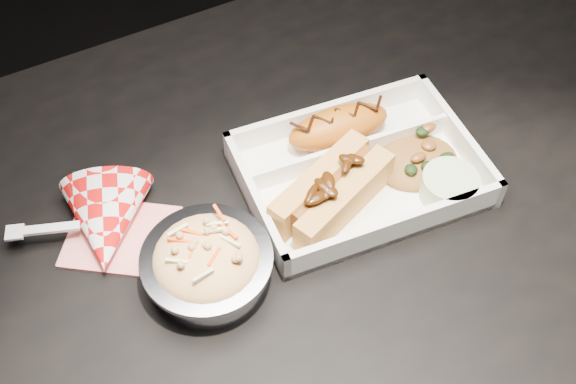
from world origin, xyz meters
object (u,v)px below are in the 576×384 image
Objects in this scene: dining_table at (298,293)px; napkin_fork at (106,225)px; hotdog at (332,190)px; foil_coleslaw_cup at (207,263)px; food_tray at (359,173)px; fried_pastry at (339,127)px.

napkin_fork is (-0.17, 0.11, 0.11)m from dining_table.
hotdog is 0.23m from napkin_fork.
foil_coleslaw_cup is 0.72× the size of napkin_fork.
hotdog is at bearing 6.60° from foil_coleslaw_cup.
fried_pastry is at bearing 90.00° from food_tray.
dining_table is at bearing -12.70° from napkin_fork.
napkin_fork is at bearing 178.91° from fried_pastry.
hotdog reaches higher than dining_table.
dining_table is 0.14m from hotdog.
napkin_fork reaches higher than hotdog.
foil_coleslaw_cup reaches higher than food_tray.
foil_coleslaw_cup reaches higher than dining_table.
dining_table is 4.47× the size of food_tray.
napkin_fork is at bearing 125.06° from foil_coleslaw_cup.
dining_table is 0.15m from food_tray.
napkin_fork is (-0.27, 0.01, -0.01)m from fried_pastry.
foil_coleslaw_cup is at bearing -162.45° from food_tray.
food_tray is at bearing 3.50° from hotdog.
foil_coleslaw_cup is at bearing -155.26° from fried_pastry.
food_tray is 0.06m from fried_pastry.
hotdog is (0.05, 0.03, 0.12)m from dining_table.
hotdog is at bearing 0.40° from napkin_fork.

